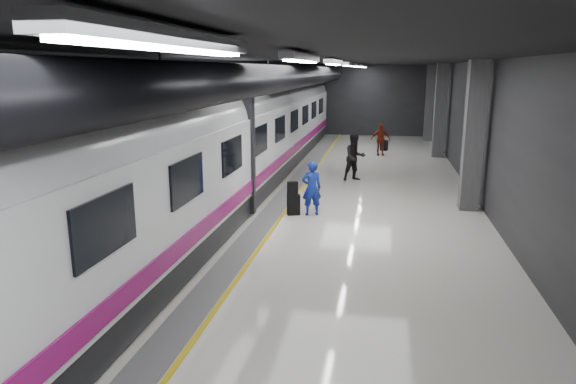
{
  "coord_description": "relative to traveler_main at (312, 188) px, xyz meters",
  "views": [
    {
      "loc": [
        1.9,
        -14.11,
        4.22
      ],
      "look_at": [
        -0.23,
        -2.73,
        1.45
      ],
      "focal_mm": 32.0,
      "sensor_mm": 36.0,
      "label": 1
    }
  ],
  "objects": [
    {
      "name": "traveler_far_a",
      "position": [
        0.96,
        5.13,
        0.1
      ],
      "size": [
        1.11,
        1.03,
        1.82
      ],
      "primitive_type": "imported",
      "rotation": [
        0.0,
        0.0,
        0.5
      ],
      "color": "black",
      "rests_on": "ground"
    },
    {
      "name": "suitcase_far",
      "position": [
        2.07,
        13.08,
        -0.54
      ],
      "size": [
        0.42,
        0.33,
        0.54
      ],
      "primitive_type": "cube",
      "rotation": [
        0.0,
        0.0,
        -0.28
      ],
      "color": "black",
      "rests_on": "ground"
    },
    {
      "name": "traveler_main",
      "position": [
        0.0,
        0.0,
        0.0
      ],
      "size": [
        0.69,
        0.58,
        1.62
      ],
      "primitive_type": "imported",
      "rotation": [
        0.0,
        0.0,
        3.51
      ],
      "color": "#192ABD",
      "rests_on": "ground"
    },
    {
      "name": "platform_hall",
      "position": [
        -0.16,
        0.48,
        2.73
      ],
      "size": [
        10.02,
        40.02,
        4.51
      ],
      "color": "black",
      "rests_on": "ground"
    },
    {
      "name": "suitcase_main",
      "position": [
        -0.53,
        -0.09,
        -0.51
      ],
      "size": [
        0.43,
        0.34,
        0.61
      ],
      "primitive_type": "cube",
      "rotation": [
        0.0,
        0.0,
        0.33
      ],
      "color": "black",
      "rests_on": "ground"
    },
    {
      "name": "train",
      "position": [
        -3.12,
        -0.47,
        1.26
      ],
      "size": [
        3.05,
        38.0,
        4.05
      ],
      "color": "black",
      "rests_on": "ground"
    },
    {
      "name": "ground",
      "position": [
        0.12,
        -0.47,
        -0.81
      ],
      "size": [
        40.0,
        40.0,
        0.0
      ],
      "primitive_type": "plane",
      "color": "silver",
      "rests_on": "ground"
    },
    {
      "name": "shoulder_bag",
      "position": [
        -0.55,
        -0.11,
        -0.0
      ],
      "size": [
        0.34,
        0.27,
        0.4
      ],
      "primitive_type": "cube",
      "rotation": [
        0.0,
        0.0,
        0.41
      ],
      "color": "black",
      "rests_on": "suitcase_main"
    },
    {
      "name": "traveler_far_b",
      "position": [
        1.87,
        11.47,
        -0.01
      ],
      "size": [
        1.0,
        0.56,
        1.6
      ],
      "primitive_type": "imported",
      "rotation": [
        0.0,
        0.0,
        0.19
      ],
      "color": "maroon",
      "rests_on": "ground"
    }
  ]
}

